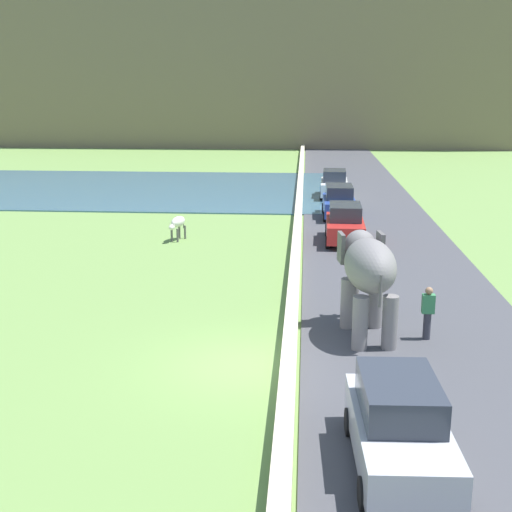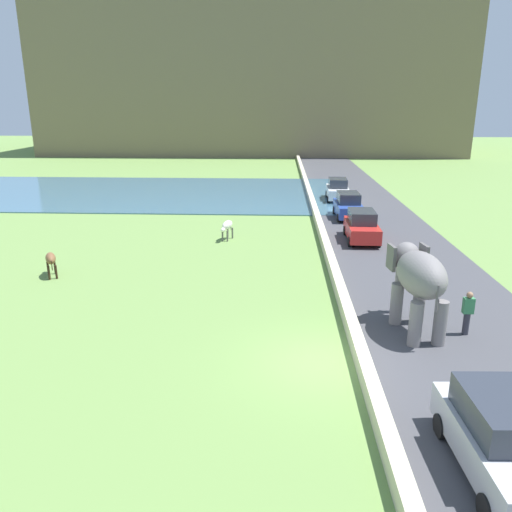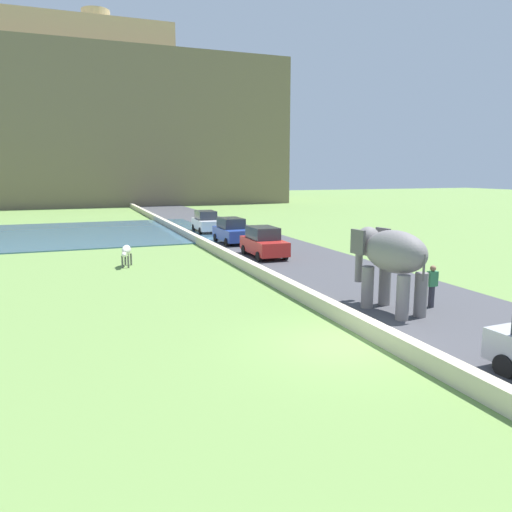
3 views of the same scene
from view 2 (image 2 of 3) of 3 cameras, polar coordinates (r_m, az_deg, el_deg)
name	(u,v)px [view 2 (image 2 of 3)]	position (r m, az deg, el deg)	size (l,w,h in m)	color
ground_plane	(322,362)	(16.17, 7.50, -11.91)	(220.00, 220.00, 0.00)	#6B8E47
road_surface	(372,220)	(35.55, 13.03, 4.00)	(7.00, 120.00, 0.06)	#424247
barrier_wall	(319,223)	(33.07, 7.15, 3.77)	(0.40, 110.00, 0.54)	beige
lake	(140,192)	(46.72, -13.09, 7.06)	(36.00, 18.00, 0.08)	#426B84
hill_distant	(253,82)	(88.41, -0.31, 19.24)	(64.00, 28.00, 22.34)	#75664C
elephant	(418,278)	(18.06, 17.96, -2.38)	(1.75, 3.55, 2.99)	slate
person_beside_elephant	(468,313)	(18.81, 22.95, -5.95)	(0.36, 0.22, 1.63)	#33333D
car_red	(362,226)	(29.86, 11.94, 3.33)	(1.86, 4.04, 1.80)	red
car_silver	(501,439)	(12.57, 26.14, -18.16)	(1.91, 4.06, 1.80)	#B7B7BC
car_blue	(348,206)	(35.72, 10.46, 5.64)	(1.82, 4.01, 1.80)	#2D4CA8
car_white	(338,190)	(42.38, 9.28, 7.47)	(1.90, 4.06, 1.80)	white
cow_white	(227,226)	(29.55, -3.32, 3.41)	(0.75, 1.42, 1.15)	silver
cow_brown	(51,259)	(25.10, -22.34, -0.35)	(0.94, 1.38, 1.15)	brown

